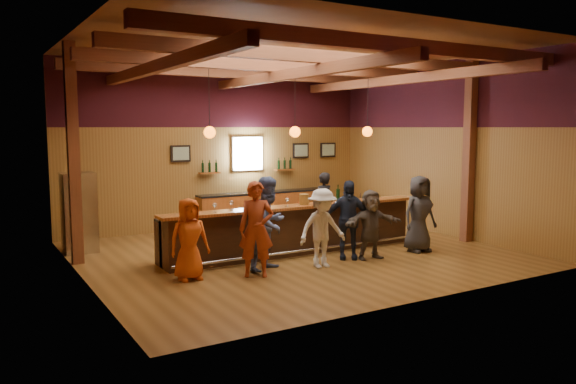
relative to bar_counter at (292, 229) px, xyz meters
name	(u,v)px	position (x,y,z in m)	size (l,w,h in m)	color
room	(294,108)	(-0.02, -0.09, 2.69)	(9.04, 9.00, 4.52)	brown
bar_counter	(292,229)	(0.00, 0.00, 0.00)	(6.30, 1.07, 1.11)	black
back_bar_cabinet	(264,208)	(1.18, 3.57, -0.05)	(4.00, 0.52, 0.95)	brown
window	(247,154)	(0.78, 3.80, 1.53)	(0.95, 0.09, 0.95)	silver
framed_pictures	(274,151)	(1.65, 3.79, 1.58)	(5.35, 0.05, 0.45)	black
wine_shelves	(249,169)	(0.78, 3.73, 1.10)	(3.00, 0.18, 0.30)	brown
pendant_lights	(295,132)	(-0.02, -0.15, 2.19)	(4.24, 0.24, 1.37)	black
stainless_fridge	(79,212)	(-4.12, 2.45, 0.38)	(0.70, 0.70, 1.80)	silver
customer_orange	(189,239)	(-2.82, -1.02, 0.24)	(0.74, 0.48, 1.52)	#C14912
customer_redvest	(256,229)	(-1.65, -1.44, 0.38)	(0.66, 0.43, 1.81)	#94371B
customer_denim	(269,224)	(-1.21, -1.13, 0.40)	(0.90, 0.70, 1.85)	#445889
customer_white	(322,228)	(-0.21, -1.51, 0.27)	(1.03, 0.59, 1.59)	silver
customer_navy	(348,220)	(0.68, -1.17, 0.32)	(0.99, 0.41, 1.69)	#192133
customer_brown	(371,224)	(1.10, -1.42, 0.22)	(1.38, 0.44, 1.49)	#4F473F
customer_dark	(419,214)	(2.50, -1.41, 0.34)	(0.84, 0.55, 1.73)	#29292C
bartender	(323,205)	(1.56, 1.07, 0.31)	(0.61, 0.40, 1.67)	black
ice_bucket	(304,199)	(0.11, -0.33, 0.71)	(0.22, 0.22, 0.23)	brown
bottle_a	(319,197)	(0.55, -0.25, 0.71)	(0.07, 0.07, 0.32)	black
bottle_b	(338,195)	(1.07, -0.26, 0.74)	(0.08, 0.08, 0.39)	black
glass_a	(191,208)	(-2.51, -0.36, 0.71)	(0.08, 0.08, 0.17)	silver
glass_b	(215,206)	(-2.04, -0.39, 0.73)	(0.09, 0.09, 0.20)	silver
glass_c	(231,203)	(-1.61, -0.26, 0.73)	(0.09, 0.09, 0.20)	silver
glass_d	(261,203)	(-1.00, -0.43, 0.71)	(0.08, 0.08, 0.17)	silver
glass_e	(287,200)	(-0.35, -0.37, 0.72)	(0.08, 0.08, 0.19)	silver
glass_f	(327,197)	(0.73, -0.29, 0.72)	(0.08, 0.08, 0.18)	silver
glass_g	(345,195)	(1.24, -0.30, 0.73)	(0.09, 0.09, 0.20)	silver
glass_h	(366,195)	(1.80, -0.36, 0.71)	(0.08, 0.08, 0.17)	silver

